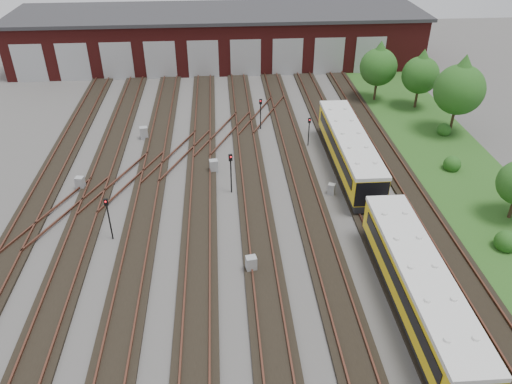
{
  "coord_description": "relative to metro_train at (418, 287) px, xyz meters",
  "views": [
    {
      "loc": [
        -0.25,
        -24.29,
        20.5
      ],
      "look_at": [
        1.98,
        4.71,
        2.0
      ],
      "focal_mm": 35.0,
      "sensor_mm": 36.0,
      "label": 1
    }
  ],
  "objects": [
    {
      "name": "ground",
      "position": [
        -10.0,
        5.14,
        -1.8
      ],
      "size": [
        120.0,
        120.0,
        0.0
      ],
      "primitive_type": "plane",
      "color": "#4B4946",
      "rests_on": "ground"
    },
    {
      "name": "track_network",
      "position": [
        -10.17,
        5.72,
        -1.69
      ],
      "size": [
        30.4,
        70.0,
        0.33
      ],
      "color": "black",
      "rests_on": "ground"
    },
    {
      "name": "maintenance_shed",
      "position": [
        -10.01,
        45.11,
        1.41
      ],
      "size": [
        51.0,
        12.5,
        6.35
      ],
      "color": "#561615",
      "rests_on": "ground"
    },
    {
      "name": "grass_verge",
      "position": [
        9.0,
        15.14,
        -1.77
      ],
      "size": [
        8.0,
        55.0,
        0.05
      ],
      "primitive_type": "cube",
      "color": "#244F1A",
      "rests_on": "ground"
    },
    {
      "name": "metro_train",
      "position": [
        0.0,
        0.0,
        0.0
      ],
      "size": [
        2.62,
        45.9,
        2.87
      ],
      "rotation": [
        0.0,
        0.0,
        -0.01
      ],
      "color": "black",
      "rests_on": "ground"
    },
    {
      "name": "signal_mast_0",
      "position": [
        -17.75,
        7.9,
        0.23
      ],
      "size": [
        0.25,
        0.24,
        3.18
      ],
      "rotation": [
        0.0,
        0.0,
        0.03
      ],
      "color": "black",
      "rests_on": "ground"
    },
    {
      "name": "signal_mast_1",
      "position": [
        -9.65,
        13.1,
        0.3
      ],
      "size": [
        0.3,
        0.28,
        3.28
      ],
      "rotation": [
        0.0,
        0.0,
        0.26
      ],
      "color": "black",
      "rests_on": "ground"
    },
    {
      "name": "signal_mast_2",
      "position": [
        -6.48,
        24.22,
        0.13
      ],
      "size": [
        0.27,
        0.26,
        3.0
      ],
      "rotation": [
        0.0,
        0.0,
        -0.25
      ],
      "color": "black",
      "rests_on": "ground"
    },
    {
      "name": "signal_mast_3",
      "position": [
        -2.52,
        20.39,
        -0.08
      ],
      "size": [
        0.23,
        0.21,
        2.66
      ],
      "rotation": [
        0.0,
        0.0,
        0.02
      ],
      "color": "black",
      "rests_on": "ground"
    },
    {
      "name": "relay_cabinet_0",
      "position": [
        -21.23,
        14.48,
        -1.28
      ],
      "size": [
        0.71,
        0.63,
        1.04
      ],
      "primitive_type": "cube",
      "rotation": [
        0.0,
        0.0,
        -0.2
      ],
      "color": "#959799",
      "rests_on": "ground"
    },
    {
      "name": "relay_cabinet_1",
      "position": [
        -17.32,
        22.95,
        -1.23
      ],
      "size": [
        0.79,
        0.7,
        1.14
      ],
      "primitive_type": "cube",
      "rotation": [
        0.0,
        0.0,
        0.22
      ],
      "color": "#959799",
      "rests_on": "ground"
    },
    {
      "name": "relay_cabinet_2",
      "position": [
        -8.76,
        4.03,
        -1.27
      ],
      "size": [
        0.72,
        0.64,
        1.06
      ],
      "primitive_type": "cube",
      "rotation": [
        0.0,
        0.0,
        0.18
      ],
      "color": "#959799",
      "rests_on": "ground"
    },
    {
      "name": "relay_cabinet_3",
      "position": [
        -10.97,
        16.28,
        -1.25
      ],
      "size": [
        0.74,
        0.64,
        1.1
      ],
      "primitive_type": "cube",
      "rotation": [
        0.0,
        0.0,
        0.15
      ],
      "color": "#959799",
      "rests_on": "ground"
    },
    {
      "name": "relay_cabinet_4",
      "position": [
        -2.1,
        12.3,
        -1.37
      ],
      "size": [
        0.64,
        0.59,
        0.85
      ],
      "primitive_type": "cube",
      "rotation": [
        0.0,
        0.0,
        -0.41
      ],
      "color": "#959799",
      "rests_on": "ground"
    },
    {
      "name": "tree_0",
      "position": [
        6.37,
        30.51,
        2.31
      ],
      "size": [
        3.86,
        3.86,
        6.4
      ],
      "color": "#312416",
      "rests_on": "ground"
    },
    {
      "name": "tree_1",
      "position": [
        10.03,
        28.15,
        2.15
      ],
      "size": [
        3.71,
        3.71,
        6.15
      ],
      "color": "#312416",
      "rests_on": "ground"
    },
    {
      "name": "tree_2",
      "position": [
        11.23,
        21.99,
        3.01
      ],
      "size": [
        4.52,
        4.52,
        7.48
      ],
      "color": "#312416",
      "rests_on": "ground"
    },
    {
      "name": "bush_0",
      "position": [
        7.81,
        4.94,
        -1.05
      ],
      "size": [
        1.51,
        1.51,
        1.51
      ],
      "primitive_type": "sphere",
      "color": "#1D4915",
      "rests_on": "ground"
    },
    {
      "name": "bush_1",
      "position": [
        8.53,
        15.21,
        -1.1
      ],
      "size": [
        1.41,
        1.41,
        1.41
      ],
      "primitive_type": "sphere",
      "color": "#1D4915",
      "rests_on": "ground"
    },
    {
      "name": "bush_2",
      "position": [
        10.48,
        21.67,
        -1.16
      ],
      "size": [
        1.28,
        1.28,
        1.28
      ],
      "primitive_type": "sphere",
      "color": "#1D4915",
      "rests_on": "ground"
    }
  ]
}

